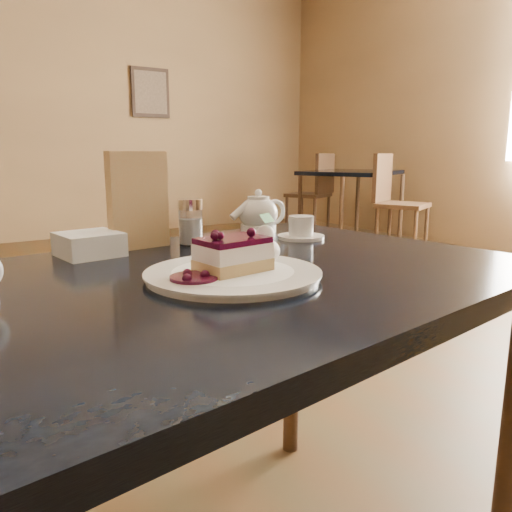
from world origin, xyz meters
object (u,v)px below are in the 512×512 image
tea_set (267,218)px  bg_table_far_right (349,235)px  cheesecake_slice (233,255)px  main_table (217,314)px  dessert_plate (233,275)px

tea_set → bg_table_far_right: tea_set is taller
cheesecake_slice → bg_table_far_right: size_ratio=0.07×
tea_set → main_table: bearing=-135.6°
main_table → bg_table_far_right: 4.51m
dessert_plate → bg_table_far_right: size_ratio=0.16×
main_table → tea_set: tea_set is taller
cheesecake_slice → main_table: bearing=90.0°
main_table → tea_set: bearing=37.0°
tea_set → dessert_plate: bearing=-131.1°
main_table → dessert_plate: (0.01, -0.05, 0.08)m
dessert_plate → tea_set: tea_set is taller
main_table → bg_table_far_right: bg_table_far_right is taller
main_table → dessert_plate: bearing=-90.0°
bg_table_far_right → tea_set: bearing=-160.1°
dessert_plate → bg_table_far_right: 4.55m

